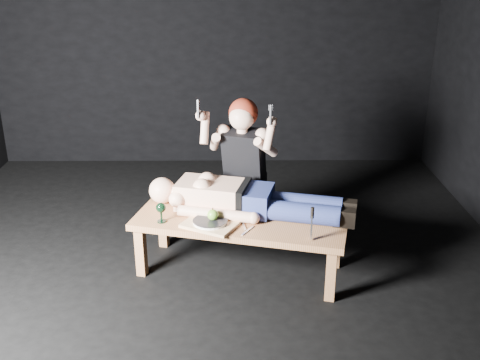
% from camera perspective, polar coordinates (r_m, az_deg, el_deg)
% --- Properties ---
extents(ground, '(5.00, 5.00, 0.00)m').
position_cam_1_polar(ground, '(4.62, -3.49, -8.66)').
color(ground, black).
rests_on(ground, ground).
extents(back_wall, '(5.00, 0.00, 5.00)m').
position_cam_1_polar(back_wall, '(6.53, -2.73, 14.45)').
color(back_wall, black).
rests_on(back_wall, ground).
extents(table, '(1.71, 0.98, 0.45)m').
position_cam_1_polar(table, '(4.45, 0.01, -6.52)').
color(table, '#A8734B').
rests_on(table, ground).
extents(lying_man, '(1.73, 0.90, 0.27)m').
position_cam_1_polar(lying_man, '(4.41, 1.08, -1.62)').
color(lying_man, '#F8BE9A').
rests_on(lying_man, table).
extents(kneeling_woman, '(0.91, 0.96, 1.31)m').
position_cam_1_polar(kneeling_woman, '(4.77, 0.67, 1.20)').
color(kneeling_woman, black).
rests_on(kneeling_woman, ground).
extents(serving_tray, '(0.47, 0.42, 0.02)m').
position_cam_1_polar(serving_tray, '(4.25, -3.00, -4.45)').
color(serving_tray, tan).
rests_on(serving_tray, table).
extents(plate, '(0.35, 0.35, 0.02)m').
position_cam_1_polar(plate, '(4.24, -3.01, -4.19)').
color(plate, white).
rests_on(plate, serving_tray).
extents(apple, '(0.08, 0.08, 0.08)m').
position_cam_1_polar(apple, '(4.22, -2.74, -3.51)').
color(apple, '#509326').
rests_on(apple, plate).
extents(goblet, '(0.09, 0.09, 0.16)m').
position_cam_1_polar(goblet, '(4.31, -7.92, -3.25)').
color(goblet, black).
rests_on(goblet, table).
extents(fork_flat, '(0.10, 0.16, 0.01)m').
position_cam_1_polar(fork_flat, '(4.30, -5.01, -4.26)').
color(fork_flat, '#B2B2B7').
rests_on(fork_flat, table).
extents(knife_flat, '(0.10, 0.15, 0.01)m').
position_cam_1_polar(knife_flat, '(4.17, 0.79, -5.10)').
color(knife_flat, '#B2B2B7').
rests_on(knife_flat, table).
extents(spoon_flat, '(0.04, 0.17, 0.01)m').
position_cam_1_polar(spoon_flat, '(4.24, 0.36, -4.55)').
color(spoon_flat, '#B2B2B7').
rests_on(spoon_flat, table).
extents(carving_knife, '(0.04, 0.04, 0.25)m').
position_cam_1_polar(carving_knife, '(4.02, 7.22, -4.39)').
color(carving_knife, '#B2B2B7').
rests_on(carving_knife, table).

